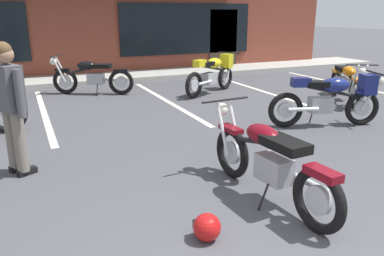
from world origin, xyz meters
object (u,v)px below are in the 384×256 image
(motorcycle_green_cafe_racer, at_px, (346,81))
(person_in_shorts_foreground, at_px, (11,102))
(motorcycle_blue_standard, at_px, (331,98))
(motorcycle_orange_scrambler, at_px, (92,76))
(motorcycle_foreground_classic, at_px, (268,160))
(motorcycle_black_cruiser, at_px, (213,72))
(helmet_on_pavement, at_px, (207,227))

(motorcycle_green_cafe_racer, height_order, person_in_shorts_foreground, person_in_shorts_foreground)
(motorcycle_blue_standard, distance_m, motorcycle_green_cafe_racer, 2.33)
(person_in_shorts_foreground, bearing_deg, motorcycle_green_cafe_racer, 12.01)
(motorcycle_blue_standard, distance_m, motorcycle_orange_scrambler, 5.79)
(motorcycle_foreground_classic, bearing_deg, motorcycle_black_cruiser, 68.60)
(motorcycle_black_cruiser, height_order, person_in_shorts_foreground, person_in_shorts_foreground)
(motorcycle_green_cafe_racer, bearing_deg, motorcycle_black_cruiser, 138.25)
(motorcycle_blue_standard, xyz_separation_m, helmet_on_pavement, (-3.68, -2.39, -0.40))
(motorcycle_black_cruiser, height_order, motorcycle_orange_scrambler, same)
(motorcycle_black_cruiser, bearing_deg, motorcycle_green_cafe_racer, -41.75)
(motorcycle_orange_scrambler, xyz_separation_m, person_in_shorts_foreground, (-1.78, -4.71, 0.49))
(motorcycle_foreground_classic, xyz_separation_m, motorcycle_orange_scrambler, (-0.71, 6.60, 0.00))
(motorcycle_black_cruiser, relative_size, motorcycle_orange_scrambler, 0.99)
(motorcycle_green_cafe_racer, distance_m, motorcycle_orange_scrambler, 6.15)
(motorcycle_green_cafe_racer, bearing_deg, helmet_on_pavement, -145.03)
(motorcycle_black_cruiser, relative_size, motorcycle_green_cafe_racer, 0.99)
(motorcycle_black_cruiser, bearing_deg, motorcycle_orange_scrambler, 159.19)
(motorcycle_blue_standard, distance_m, helmet_on_pavement, 4.41)
(motorcycle_black_cruiser, xyz_separation_m, person_in_shorts_foreground, (-4.65, -3.61, 0.42))
(motorcycle_green_cafe_racer, height_order, helmet_on_pavement, motorcycle_green_cafe_racer)
(motorcycle_black_cruiser, bearing_deg, motorcycle_blue_standard, -81.18)
(motorcycle_blue_standard, bearing_deg, motorcycle_black_cruiser, 98.82)
(motorcycle_blue_standard, xyz_separation_m, person_in_shorts_foreground, (-5.21, -0.04, 0.42))
(motorcycle_blue_standard, relative_size, helmet_on_pavement, 7.84)
(motorcycle_green_cafe_racer, distance_m, helmet_on_pavement, 6.72)
(helmet_on_pavement, bearing_deg, person_in_shorts_foreground, 123.06)
(motorcycle_black_cruiser, height_order, helmet_on_pavement, motorcycle_black_cruiser)
(motorcycle_foreground_classic, relative_size, person_in_shorts_foreground, 1.26)
(motorcycle_foreground_classic, bearing_deg, person_in_shorts_foreground, 142.74)
(motorcycle_foreground_classic, distance_m, motorcycle_green_cafe_racer, 5.66)
(helmet_on_pavement, bearing_deg, motorcycle_black_cruiser, 62.35)
(motorcycle_foreground_classic, height_order, motorcycle_black_cruiser, same)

